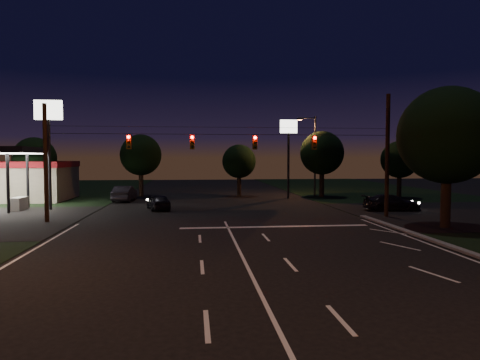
{
  "coord_description": "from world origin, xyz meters",
  "views": [
    {
      "loc": [
        -2.12,
        -14.96,
        4.37
      ],
      "look_at": [
        0.72,
        11.1,
        3.0
      ],
      "focal_mm": 32.0,
      "sensor_mm": 36.0,
      "label": 1
    }
  ],
  "objects": [
    {
      "name": "tree_far_b",
      "position": [
        -7.98,
        34.13,
        4.61
      ],
      "size": [
        4.6,
        4.6,
        6.98
      ],
      "color": "black",
      "rests_on": "ground"
    },
    {
      "name": "signal_span",
      "position": [
        -0.0,
        14.96,
        5.5
      ],
      "size": [
        24.0,
        0.4,
        1.56
      ],
      "color": "black",
      "rests_on": "ground"
    },
    {
      "name": "car_oncoming_b",
      "position": [
        -9.0,
        28.69,
        0.77
      ],
      "size": [
        1.94,
        4.8,
        1.55
      ],
      "primitive_type": "imported",
      "rotation": [
        0.0,
        0.0,
        3.08
      ],
      "color": "black",
      "rests_on": "ground"
    },
    {
      "name": "car_oncoming_a",
      "position": [
        -5.06,
        21.27,
        0.65
      ],
      "size": [
        2.48,
        4.11,
        1.31
      ],
      "primitive_type": "imported",
      "rotation": [
        0.0,
        0.0,
        3.4
      ],
      "color": "black",
      "rests_on": "ground"
    },
    {
      "name": "center_line",
      "position": [
        0.0,
        -6.0,
        0.01
      ],
      "size": [
        0.14,
        40.0,
        0.01
      ],
      "primitive_type": "cube",
      "color": "silver",
      "rests_on": "ground"
    },
    {
      "name": "pole_sign_left_near",
      "position": [
        -14.0,
        22.0,
        6.98
      ],
      "size": [
        2.2,
        0.3,
        9.1
      ],
      "color": "black",
      "rests_on": "ground"
    },
    {
      "name": "cross_street_right",
      "position": [
        20.0,
        16.0,
        0.0
      ],
      "size": [
        20.0,
        16.0,
        0.02
      ],
      "primitive_type": "cube",
      "color": "black",
      "rests_on": "ground"
    },
    {
      "name": "ground",
      "position": [
        0.0,
        0.0,
        0.0
      ],
      "size": [
        140.0,
        140.0,
        0.0
      ],
      "primitive_type": "plane",
      "color": "black",
      "rests_on": "ground"
    },
    {
      "name": "tree_right_near",
      "position": [
        13.53,
        10.17,
        5.68
      ],
      "size": [
        6.0,
        6.0,
        8.76
      ],
      "color": "black",
      "rests_on": "ground"
    },
    {
      "name": "tree_far_e",
      "position": [
        20.02,
        29.11,
        4.11
      ],
      "size": [
        4.0,
        4.0,
        6.18
      ],
      "color": "black",
      "rests_on": "ground"
    },
    {
      "name": "tree_far_a",
      "position": [
        -17.98,
        30.12,
        4.26
      ],
      "size": [
        4.2,
        4.2,
        6.42
      ],
      "color": "black",
      "rests_on": "ground"
    },
    {
      "name": "utility_pole_left",
      "position": [
        -12.0,
        15.0,
        0.0
      ],
      "size": [
        0.28,
        0.28,
        8.0
      ],
      "primitive_type": "cylinder",
      "color": "black",
      "rests_on": "ground"
    },
    {
      "name": "street_light_right_far",
      "position": [
        11.24,
        32.0,
        5.24
      ],
      "size": [
        2.2,
        0.35,
        9.0
      ],
      "color": "black",
      "rests_on": "ground"
    },
    {
      "name": "stop_bar",
      "position": [
        3.0,
        11.5,
        0.01
      ],
      "size": [
        12.0,
        0.5,
        0.01
      ],
      "primitive_type": "cube",
      "color": "silver",
      "rests_on": "ground"
    },
    {
      "name": "tree_far_c",
      "position": [
        3.02,
        33.1,
        3.9
      ],
      "size": [
        3.8,
        3.8,
        5.86
      ],
      "color": "black",
      "rests_on": "ground"
    },
    {
      "name": "tree_far_d",
      "position": [
        12.02,
        31.13,
        4.83
      ],
      "size": [
        4.8,
        4.8,
        7.3
      ],
      "color": "black",
      "rests_on": "ground"
    },
    {
      "name": "car_cross",
      "position": [
        14.07,
        18.42,
        0.67
      ],
      "size": [
        4.7,
        2.09,
        1.34
      ],
      "primitive_type": "imported",
      "rotation": [
        0.0,
        0.0,
        1.52
      ],
      "color": "black",
      "rests_on": "ground"
    },
    {
      "name": "pole_sign_right",
      "position": [
        8.0,
        30.0,
        6.24
      ],
      "size": [
        1.8,
        0.3,
        8.4
      ],
      "color": "black",
      "rests_on": "ground"
    },
    {
      "name": "utility_pole_right",
      "position": [
        12.0,
        15.0,
        0.0
      ],
      "size": [
        0.3,
        0.3,
        9.0
      ],
      "primitive_type": "cylinder",
      "color": "black",
      "rests_on": "ground"
    }
  ]
}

